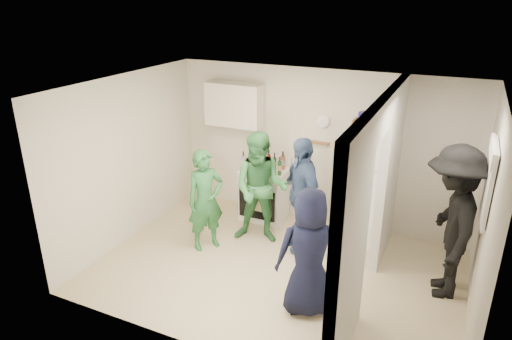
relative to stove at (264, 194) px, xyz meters
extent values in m
plane|color=beige|center=(0.79, -1.37, -0.43)|extent=(4.80, 4.80, 0.00)
plane|color=silver|center=(0.79, 0.33, 0.82)|extent=(4.80, 0.00, 4.80)
plane|color=silver|center=(0.79, -3.07, 0.82)|extent=(4.80, 0.00, 4.80)
plane|color=silver|center=(-1.61, -1.37, 0.82)|extent=(0.00, 3.40, 3.40)
plane|color=silver|center=(3.19, -1.37, 0.82)|extent=(0.00, 3.40, 3.40)
plane|color=white|center=(0.79, -1.37, 2.07)|extent=(4.80, 4.80, 0.00)
cube|color=silver|center=(1.99, -0.27, 0.82)|extent=(0.12, 1.20, 2.50)
cube|color=silver|center=(1.99, -2.47, 0.82)|extent=(0.12, 1.20, 2.50)
cube|color=silver|center=(1.99, -1.37, 1.87)|extent=(0.12, 1.00, 0.40)
cube|color=white|center=(0.00, 0.00, 0.00)|extent=(0.72, 0.60, 0.86)
cube|color=silver|center=(-0.61, 0.15, 1.42)|extent=(0.95, 0.34, 0.70)
cube|color=white|center=(1.66, -0.03, 0.43)|extent=(0.71, 0.69, 1.71)
cube|color=brown|center=(1.56, 0.02, 1.36)|extent=(0.35, 0.25, 0.15)
cylinder|color=navy|center=(1.56, 0.02, 1.49)|extent=(0.24, 0.24, 0.11)
cylinder|color=orange|center=(1.88, -0.13, 1.41)|extent=(0.09, 0.09, 0.25)
cylinder|color=white|center=(0.84, 0.31, 1.27)|extent=(0.22, 0.02, 0.22)
cube|color=olive|center=(0.79, 0.28, 0.92)|extent=(0.35, 0.08, 0.03)
cube|color=black|center=(3.17, -1.17, 1.22)|extent=(0.03, 0.70, 0.80)
cube|color=white|center=(3.16, -1.17, 1.22)|extent=(0.04, 0.76, 0.86)
cube|color=white|center=(3.13, -1.17, 1.57)|extent=(0.04, 0.82, 0.18)
cylinder|color=yellow|center=(-0.12, -0.22, 0.55)|extent=(0.09, 0.09, 0.25)
cylinder|color=red|center=(0.22, -0.20, 0.49)|extent=(0.09, 0.09, 0.12)
imported|color=#307942|center=(-0.39, -1.23, 0.33)|extent=(0.62, 0.66, 1.51)
imported|color=#3A8449|center=(0.25, -0.71, 0.42)|extent=(0.96, 0.82, 1.71)
imported|color=#3A517E|center=(0.87, -0.66, 0.43)|extent=(0.99, 1.02, 1.71)
imported|color=black|center=(1.44, -1.99, 0.35)|extent=(0.91, 0.80, 1.57)
imported|color=black|center=(2.86, -0.92, 0.54)|extent=(0.90, 1.35, 1.95)
cylinder|color=brown|center=(-0.28, 0.11, 0.56)|extent=(0.07, 0.07, 0.27)
cylinder|color=#174729|center=(-0.18, -0.10, 0.55)|extent=(0.06, 0.06, 0.24)
cylinder|color=#A9B0B8|center=(-0.09, 0.14, 0.59)|extent=(0.06, 0.06, 0.33)
cylinder|color=maroon|center=(0.02, -0.05, 0.59)|extent=(0.08, 0.08, 0.33)
cylinder|color=silver|center=(0.10, 0.18, 0.56)|extent=(0.06, 0.06, 0.25)
cylinder|color=black|center=(0.16, 0.02, 0.57)|extent=(0.06, 0.06, 0.29)
cylinder|color=#965931|center=(0.25, 0.15, 0.58)|extent=(0.07, 0.07, 0.30)
cylinder|color=#9EA0A9|center=(-0.32, -0.14, 0.59)|extent=(0.06, 0.06, 0.31)
cylinder|color=#59210F|center=(0.03, 0.09, 0.59)|extent=(0.06, 0.06, 0.32)
cylinder|color=#1D561E|center=(0.30, -0.11, 0.58)|extent=(0.06, 0.06, 0.30)
camera|label=1|loc=(2.78, -6.32, 3.13)|focal=32.00mm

